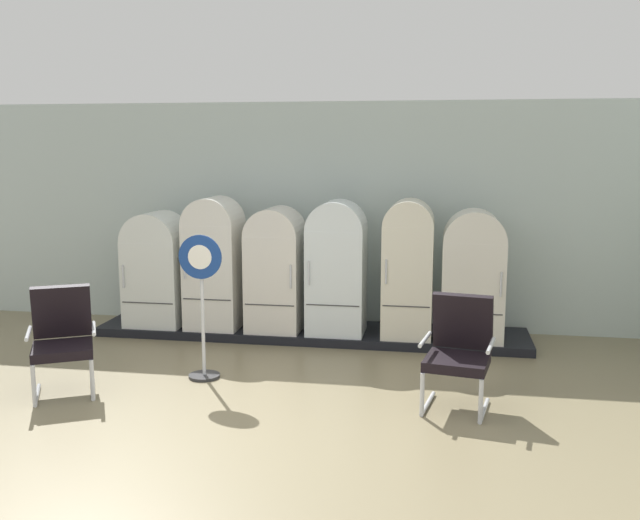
% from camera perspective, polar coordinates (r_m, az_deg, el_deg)
% --- Properties ---
extents(ground, '(12.00, 10.00, 0.05)m').
position_cam_1_polar(ground, '(5.96, -6.29, -14.19)').
color(ground, '#7D7153').
extents(back_wall, '(11.76, 0.12, 2.88)m').
position_cam_1_polar(back_wall, '(9.08, -0.06, 3.74)').
color(back_wall, '#B5C4BE').
rests_on(back_wall, ground).
extents(display_plinth, '(5.28, 0.95, 0.10)m').
position_cam_1_polar(display_plinth, '(8.72, -0.77, -5.89)').
color(display_plinth, black).
rests_on(display_plinth, ground).
extents(refrigerator_0, '(0.70, 0.67, 1.42)m').
position_cam_1_polar(refrigerator_0, '(8.99, -13.15, -0.47)').
color(refrigerator_0, silver).
rests_on(refrigerator_0, display_plinth).
extents(refrigerator_1, '(0.64, 0.65, 1.61)m').
position_cam_1_polar(refrigerator_1, '(8.70, -8.60, 0.11)').
color(refrigerator_1, silver).
rests_on(refrigerator_1, display_plinth).
extents(refrigerator_2, '(0.65, 0.71, 1.50)m').
position_cam_1_polar(refrigerator_2, '(8.53, -3.63, -0.43)').
color(refrigerator_2, silver).
rests_on(refrigerator_2, display_plinth).
extents(refrigerator_3, '(0.68, 0.63, 1.59)m').
position_cam_1_polar(refrigerator_3, '(8.34, 1.36, -0.28)').
color(refrigerator_3, white).
rests_on(refrigerator_3, display_plinth).
extents(refrigerator_4, '(0.58, 0.68, 1.62)m').
position_cam_1_polar(refrigerator_4, '(8.28, 7.18, -0.31)').
color(refrigerator_4, beige).
rests_on(refrigerator_4, display_plinth).
extents(refrigerator_5, '(0.71, 0.62, 1.51)m').
position_cam_1_polar(refrigerator_5, '(8.27, 12.34, -0.94)').
color(refrigerator_5, silver).
rests_on(refrigerator_5, display_plinth).
extents(armchair_left, '(0.79, 0.83, 1.01)m').
position_cam_1_polar(armchair_left, '(7.16, -20.22, -5.80)').
color(armchair_left, silver).
rests_on(armchair_left, ground).
extents(armchair_right, '(0.69, 0.73, 1.01)m').
position_cam_1_polar(armchair_right, '(6.48, 11.24, -6.98)').
color(armchair_right, silver).
rests_on(armchair_right, ground).
extents(sign_stand, '(0.44, 0.32, 1.47)m').
position_cam_1_polar(sign_stand, '(7.14, -9.57, -4.03)').
color(sign_stand, '#2D2D30').
rests_on(sign_stand, ground).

